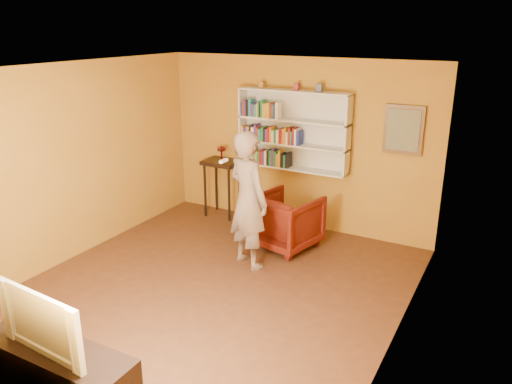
{
  "coord_description": "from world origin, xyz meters",
  "views": [
    {
      "loc": [
        3.13,
        -4.59,
        3.17
      ],
      "look_at": [
        0.22,
        0.75,
        1.11
      ],
      "focal_mm": 35.0,
      "sensor_mm": 36.0,
      "label": 1
    }
  ],
  "objects_px": {
    "person": "(248,200)",
    "tv_cabinet": "(59,374)",
    "console_table": "(222,170)",
    "ruby_lustre": "(222,150)",
    "bookshelf": "(295,130)",
    "television": "(50,319)",
    "armchair": "(286,221)"
  },
  "relations": [
    {
      "from": "bookshelf",
      "to": "armchair",
      "type": "height_order",
      "value": "bookshelf"
    },
    {
      "from": "bookshelf",
      "to": "television",
      "type": "height_order",
      "value": "bookshelf"
    },
    {
      "from": "console_table",
      "to": "ruby_lustre",
      "type": "xyz_separation_m",
      "value": [
        -0.0,
        0.0,
        0.35
      ]
    },
    {
      "from": "console_table",
      "to": "television",
      "type": "relative_size",
      "value": 0.97
    },
    {
      "from": "console_table",
      "to": "person",
      "type": "bearing_deg",
      "value": -47.2
    },
    {
      "from": "armchair",
      "to": "tv_cabinet",
      "type": "relative_size",
      "value": 0.59
    },
    {
      "from": "console_table",
      "to": "person",
      "type": "distance_m",
      "value": 1.93
    },
    {
      "from": "person",
      "to": "ruby_lustre",
      "type": "bearing_deg",
      "value": -24.7
    },
    {
      "from": "tv_cabinet",
      "to": "television",
      "type": "bearing_deg",
      "value": 0.0
    },
    {
      "from": "console_table",
      "to": "bookshelf",
      "type": "bearing_deg",
      "value": 7.26
    },
    {
      "from": "person",
      "to": "tv_cabinet",
      "type": "bearing_deg",
      "value": 109.63
    },
    {
      "from": "bookshelf",
      "to": "ruby_lustre",
      "type": "xyz_separation_m",
      "value": [
        -1.25,
        -0.16,
        -0.44
      ]
    },
    {
      "from": "person",
      "to": "bookshelf",
      "type": "bearing_deg",
      "value": -65.56
    },
    {
      "from": "person",
      "to": "tv_cabinet",
      "type": "height_order",
      "value": "person"
    },
    {
      "from": "person",
      "to": "television",
      "type": "height_order",
      "value": "person"
    },
    {
      "from": "ruby_lustre",
      "to": "person",
      "type": "distance_m",
      "value": 1.93
    },
    {
      "from": "bookshelf",
      "to": "ruby_lustre",
      "type": "relative_size",
      "value": 7.35
    },
    {
      "from": "ruby_lustre",
      "to": "person",
      "type": "xyz_separation_m",
      "value": [
        1.31,
        -1.41,
        -0.22
      ]
    },
    {
      "from": "bookshelf",
      "to": "tv_cabinet",
      "type": "xyz_separation_m",
      "value": [
        -0.1,
        -4.66,
        -1.32
      ]
    },
    {
      "from": "ruby_lustre",
      "to": "tv_cabinet",
      "type": "xyz_separation_m",
      "value": [
        1.15,
        -4.5,
        -0.89
      ]
    },
    {
      "from": "television",
      "to": "person",
      "type": "bearing_deg",
      "value": 91.05
    },
    {
      "from": "ruby_lustre",
      "to": "console_table",
      "type": "bearing_deg",
      "value": -53.13
    },
    {
      "from": "armchair",
      "to": "person",
      "type": "distance_m",
      "value": 0.96
    },
    {
      "from": "console_table",
      "to": "television",
      "type": "distance_m",
      "value": 4.64
    },
    {
      "from": "tv_cabinet",
      "to": "television",
      "type": "relative_size",
      "value": 1.5
    },
    {
      "from": "bookshelf",
      "to": "person",
      "type": "xyz_separation_m",
      "value": [
        0.05,
        -1.57,
        -0.66
      ]
    },
    {
      "from": "person",
      "to": "tv_cabinet",
      "type": "relative_size",
      "value": 1.24
    },
    {
      "from": "tv_cabinet",
      "to": "armchair",
      "type": "bearing_deg",
      "value": 84.78
    },
    {
      "from": "console_table",
      "to": "tv_cabinet",
      "type": "height_order",
      "value": "console_table"
    },
    {
      "from": "console_table",
      "to": "tv_cabinet",
      "type": "bearing_deg",
      "value": -75.66
    },
    {
      "from": "bookshelf",
      "to": "person",
      "type": "bearing_deg",
      "value": -88.06
    },
    {
      "from": "bookshelf",
      "to": "console_table",
      "type": "relative_size",
      "value": 1.84
    }
  ]
}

